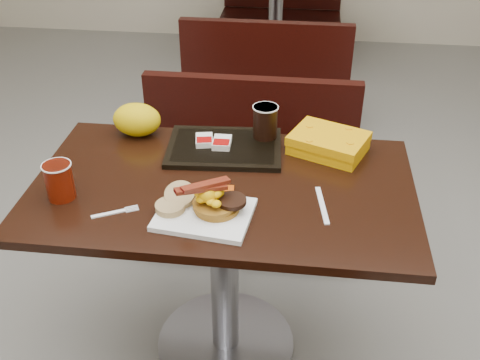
# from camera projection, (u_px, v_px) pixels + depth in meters

# --- Properties ---
(floor) EXTENTS (6.00, 7.00, 0.01)m
(floor) POSITION_uv_depth(u_px,v_px,m) (226.00, 345.00, 2.21)
(floor) COLOR gray
(floor) RESTS_ON ground
(table_near) EXTENTS (1.20, 0.70, 0.75)m
(table_near) POSITION_uv_depth(u_px,v_px,m) (224.00, 273.00, 2.00)
(table_near) COLOR black
(table_near) RESTS_ON floor
(bench_near_n) EXTENTS (1.00, 0.46, 0.72)m
(bench_near_n) POSITION_uv_depth(u_px,v_px,m) (246.00, 171.00, 2.59)
(bench_near_n) COLOR black
(bench_near_n) RESTS_ON floor
(table_far) EXTENTS (1.20, 0.70, 0.75)m
(table_far) POSITION_uv_depth(u_px,v_px,m) (275.00, 30.00, 4.15)
(table_far) COLOR black
(table_far) RESTS_ON floor
(bench_far_s) EXTENTS (1.00, 0.46, 0.72)m
(bench_far_s) POSITION_uv_depth(u_px,v_px,m) (267.00, 69.00, 3.58)
(bench_far_s) COLOR black
(bench_far_s) RESTS_ON floor
(bench_far_n) EXTENTS (1.00, 0.46, 0.72)m
(bench_far_n) POSITION_uv_depth(u_px,v_px,m) (281.00, 4.00, 4.74)
(bench_far_n) COLOR black
(bench_far_n) RESTS_ON floor
(platter) EXTENTS (0.29, 0.24, 0.02)m
(platter) POSITION_uv_depth(u_px,v_px,m) (204.00, 214.00, 1.65)
(platter) COLOR white
(platter) RESTS_ON table_near
(pancake_stack) EXTENTS (0.15, 0.15, 0.03)m
(pancake_stack) POSITION_uv_depth(u_px,v_px,m) (217.00, 205.00, 1.65)
(pancake_stack) COLOR #955C18
(pancake_stack) RESTS_ON platter
(sausage_patty) EXTENTS (0.11, 0.11, 0.01)m
(sausage_patty) POSITION_uv_depth(u_px,v_px,m) (232.00, 201.00, 1.63)
(sausage_patty) COLOR black
(sausage_patty) RESTS_ON pancake_stack
(scrambled_eggs) EXTENTS (0.11, 0.10, 0.05)m
(scrambled_eggs) POSITION_uv_depth(u_px,v_px,m) (207.00, 196.00, 1.62)
(scrambled_eggs) COLOR #EE9F04
(scrambled_eggs) RESTS_ON pancake_stack
(bacon_strips) EXTENTS (0.17, 0.14, 0.01)m
(bacon_strips) POSITION_uv_depth(u_px,v_px,m) (201.00, 188.00, 1.60)
(bacon_strips) COLOR #450408
(bacon_strips) RESTS_ON scrambled_eggs
(muffin_bottom) EXTENTS (0.11, 0.11, 0.02)m
(muffin_bottom) POSITION_uv_depth(u_px,v_px,m) (170.00, 207.00, 1.65)
(muffin_bottom) COLOR tan
(muffin_bottom) RESTS_ON platter
(muffin_top) EXTENTS (0.09, 0.09, 0.05)m
(muffin_top) POSITION_uv_depth(u_px,v_px,m) (180.00, 195.00, 1.68)
(muffin_top) COLOR tan
(muffin_top) RESTS_ON platter
(coffee_cup_near) EXTENTS (0.11, 0.11, 0.12)m
(coffee_cup_near) POSITION_uv_depth(u_px,v_px,m) (59.00, 181.00, 1.70)
(coffee_cup_near) COLOR maroon
(coffee_cup_near) RESTS_ON table_near
(fork) EXTENTS (0.13, 0.09, 0.00)m
(fork) POSITION_uv_depth(u_px,v_px,m) (108.00, 214.00, 1.66)
(fork) COLOR white
(fork) RESTS_ON table_near
(knife) EXTENTS (0.04, 0.19, 0.00)m
(knife) POSITION_uv_depth(u_px,v_px,m) (322.00, 205.00, 1.70)
(knife) COLOR white
(knife) RESTS_ON table_near
(condiment_syrup) EXTENTS (0.05, 0.04, 0.01)m
(condiment_syrup) POSITION_uv_depth(u_px,v_px,m) (227.00, 189.00, 1.76)
(condiment_syrup) COLOR #C04108
(condiment_syrup) RESTS_ON table_near
(tray) EXTENTS (0.41, 0.30, 0.02)m
(tray) POSITION_uv_depth(u_px,v_px,m) (224.00, 148.00, 1.97)
(tray) COLOR black
(tray) RESTS_ON table_near
(hashbrown_sleeve_left) EXTENTS (0.07, 0.09, 0.02)m
(hashbrown_sleeve_left) POSITION_uv_depth(u_px,v_px,m) (204.00, 140.00, 1.97)
(hashbrown_sleeve_left) COLOR silver
(hashbrown_sleeve_left) RESTS_ON tray
(hashbrown_sleeve_right) EXTENTS (0.06, 0.08, 0.02)m
(hashbrown_sleeve_right) POSITION_uv_depth(u_px,v_px,m) (222.00, 143.00, 1.96)
(hashbrown_sleeve_right) COLOR silver
(hashbrown_sleeve_right) RESTS_ON tray
(coffee_cup_far) EXTENTS (0.09, 0.09, 0.12)m
(coffee_cup_far) POSITION_uv_depth(u_px,v_px,m) (265.00, 122.00, 1.98)
(coffee_cup_far) COLOR black
(coffee_cup_far) RESTS_ON tray
(clamshell) EXTENTS (0.30, 0.26, 0.07)m
(clamshell) POSITION_uv_depth(u_px,v_px,m) (328.00, 143.00, 1.94)
(clamshell) COLOR #DD9403
(clamshell) RESTS_ON table_near
(paper_bag) EXTENTS (0.19, 0.15, 0.12)m
(paper_bag) POSITION_uv_depth(u_px,v_px,m) (137.00, 120.00, 2.03)
(paper_bag) COLOR #F6E608
(paper_bag) RESTS_ON table_near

